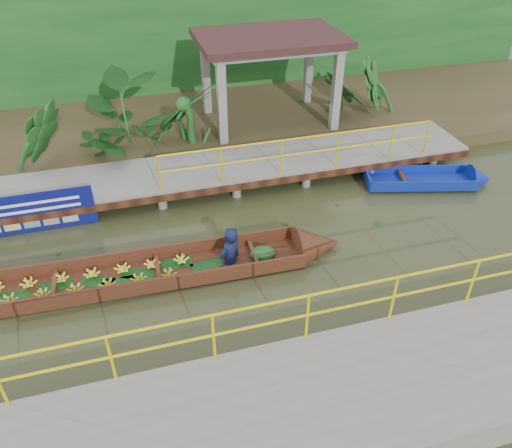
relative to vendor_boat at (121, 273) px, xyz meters
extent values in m
plane|color=#2A2E17|center=(2.21, -0.04, -0.24)|extent=(80.00, 80.00, 0.00)
cube|color=#342C1A|center=(2.21, 7.46, -0.02)|extent=(30.00, 8.00, 0.45)
cube|color=slate|center=(2.21, 3.46, 0.26)|extent=(16.00, 2.00, 0.15)
cube|color=black|center=(2.21, 2.46, 0.18)|extent=(16.00, 0.12, 0.18)
cylinder|color=#DACA0B|center=(4.96, 2.51, 1.33)|extent=(7.50, 0.05, 0.05)
cylinder|color=#DACA0B|center=(4.96, 2.51, 0.88)|extent=(7.50, 0.05, 0.05)
cylinder|color=#DACA0B|center=(4.96, 2.51, 0.83)|extent=(0.05, 0.05, 1.00)
cylinder|color=slate|center=(-1.79, 2.66, -0.02)|extent=(0.24, 0.24, 0.55)
cylinder|color=slate|center=(-1.79, 4.26, -0.02)|extent=(0.24, 0.24, 0.55)
cylinder|color=slate|center=(0.21, 2.66, -0.02)|extent=(0.24, 0.24, 0.55)
cylinder|color=slate|center=(0.21, 4.26, -0.02)|extent=(0.24, 0.24, 0.55)
cylinder|color=slate|center=(2.21, 2.66, -0.02)|extent=(0.24, 0.24, 0.55)
cylinder|color=slate|center=(2.21, 4.26, -0.02)|extent=(0.24, 0.24, 0.55)
cylinder|color=slate|center=(4.21, 2.66, -0.02)|extent=(0.24, 0.24, 0.55)
cylinder|color=slate|center=(4.21, 4.26, -0.02)|extent=(0.24, 0.24, 0.55)
cylinder|color=slate|center=(6.21, 2.66, -0.02)|extent=(0.24, 0.24, 0.55)
cylinder|color=slate|center=(6.21, 4.26, -0.02)|extent=(0.24, 0.24, 0.55)
cylinder|color=slate|center=(8.21, 2.66, -0.02)|extent=(0.24, 0.24, 0.55)
cylinder|color=slate|center=(8.21, 4.26, -0.02)|extent=(0.24, 0.24, 0.55)
cylinder|color=slate|center=(2.21, 2.66, -0.02)|extent=(0.24, 0.24, 0.55)
cube|color=slate|center=(3.21, -4.24, 0.06)|extent=(18.00, 2.40, 0.70)
cylinder|color=#DACA0B|center=(3.21, -3.09, 1.41)|extent=(10.00, 0.05, 0.05)
cylinder|color=#DACA0B|center=(3.21, -3.09, 0.96)|extent=(10.00, 0.05, 0.05)
cylinder|color=#DACA0B|center=(3.21, -3.09, 0.91)|extent=(0.05, 0.05, 1.00)
cube|color=slate|center=(3.41, 5.06, 1.36)|extent=(0.25, 0.25, 2.80)
cube|color=slate|center=(7.01, 5.06, 1.36)|extent=(0.25, 0.25, 2.80)
cube|color=slate|center=(3.41, 7.46, 1.36)|extent=(0.25, 0.25, 2.80)
cube|color=slate|center=(7.01, 7.46, 1.36)|extent=(0.25, 0.25, 2.80)
cube|color=slate|center=(5.21, 6.26, 2.66)|extent=(4.00, 2.60, 0.12)
cube|color=#321A19|center=(5.21, 6.26, 2.86)|extent=(4.40, 3.00, 0.20)
cube|color=#143F17|center=(2.21, 9.96, 1.76)|extent=(30.00, 0.80, 4.00)
cube|color=#38190F|center=(-0.29, 0.01, -0.18)|extent=(8.57, 1.36, 0.06)
cube|color=#38190F|center=(-0.28, 0.54, -0.03)|extent=(8.54, 0.35, 0.36)
cube|color=#38190F|center=(-0.31, -0.52, -0.03)|extent=(8.54, 0.35, 0.36)
cone|color=#38190F|center=(4.45, -0.15, -0.09)|extent=(1.10, 1.06, 1.02)
ellipsoid|color=#143F17|center=(3.12, -0.11, -0.07)|extent=(0.61, 0.49, 0.28)
imported|color=#0E1435|center=(2.37, -0.08, 0.75)|extent=(0.78, 0.71, 1.78)
cube|color=navy|center=(8.29, 1.83, -0.14)|extent=(3.12, 1.62, 0.10)
cube|color=navy|center=(8.41, 2.26, -0.02)|extent=(2.91, 0.81, 0.30)
cube|color=navy|center=(8.18, 1.40, -0.02)|extent=(2.91, 0.81, 0.30)
cube|color=navy|center=(6.85, 2.21, -0.02)|extent=(0.28, 0.88, 0.30)
cone|color=navy|center=(9.93, 1.40, -0.08)|extent=(0.79, 0.96, 0.84)
cube|color=black|center=(7.81, 1.96, 0.02)|extent=(0.32, 0.89, 0.05)
cube|color=#0C1060|center=(-2.13, 2.44, 0.31)|extent=(3.39, 0.03, 1.06)
cube|color=white|center=(-2.13, 2.42, 0.58)|extent=(2.76, 0.01, 0.07)
cube|color=white|center=(-2.13, 2.42, 0.38)|extent=(2.76, 0.01, 0.07)
imported|color=#143F17|center=(-1.98, 5.26, 1.26)|extent=(1.69, 1.69, 2.11)
imported|color=#143F17|center=(0.52, 5.26, 1.26)|extent=(1.69, 1.69, 2.11)
imported|color=#143F17|center=(2.52, 5.26, 1.26)|extent=(1.69, 1.69, 2.11)
imported|color=#143F17|center=(7.52, 5.26, 1.26)|extent=(1.69, 1.69, 2.11)
imported|color=#143F17|center=(9.02, 5.26, 1.26)|extent=(1.69, 1.69, 2.11)
camera|label=1|loc=(0.57, -8.50, 7.04)|focal=35.00mm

